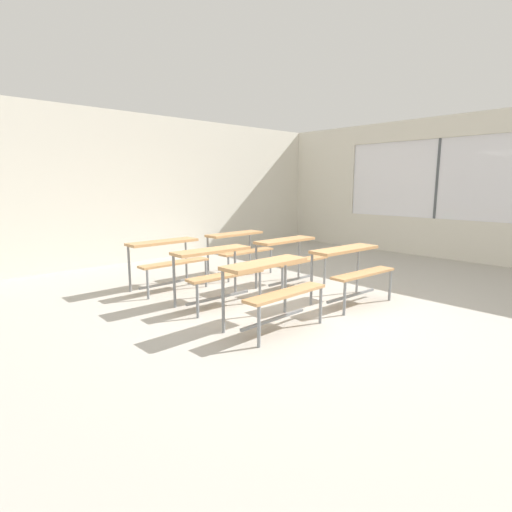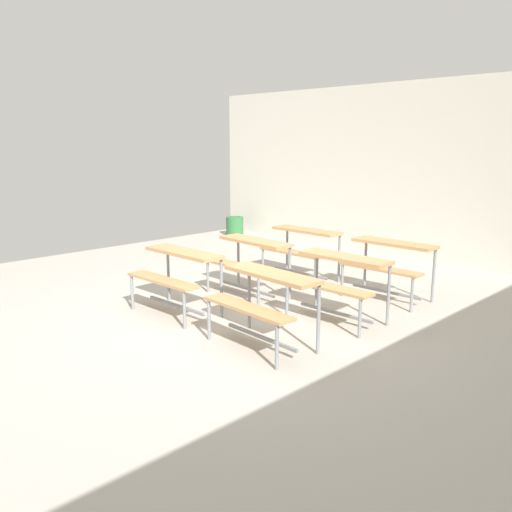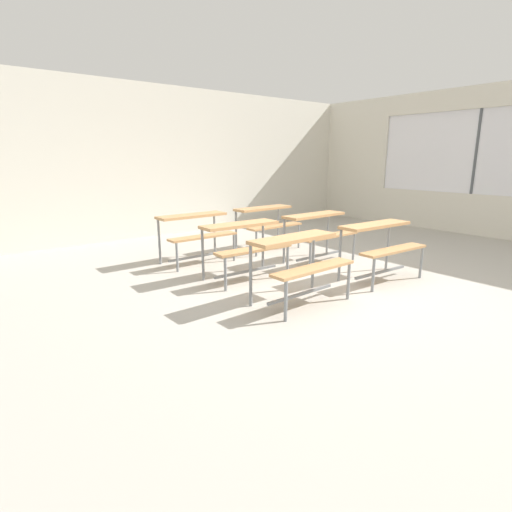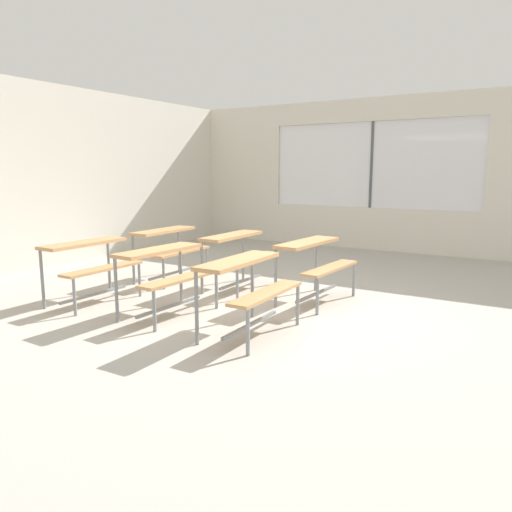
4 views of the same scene
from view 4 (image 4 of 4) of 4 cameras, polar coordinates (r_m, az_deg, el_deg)
name	(u,v)px [view 4 (image 4 of 4)]	position (r m, az deg, el deg)	size (l,w,h in m)	color
ground	(265,313)	(5.65, 1.10, -6.71)	(10.00, 9.00, 0.05)	#ADA89E
wall_back	(20,176)	(8.62, -25.85, 8.34)	(10.00, 0.12, 3.00)	silver
wall_right	(403,178)	(10.01, 16.76, 8.69)	(0.12, 9.00, 3.00)	silver
desk_bench_r0c0	(248,278)	(4.75, -0.95, -2.59)	(1.11, 0.62, 0.74)	tan
desk_bench_r0c1	(315,256)	(5.99, 6.90, -0.02)	(1.13, 0.64, 0.74)	tan
desk_bench_r1c0	(166,265)	(5.47, -10.41, -1.07)	(1.12, 0.62, 0.74)	tan
desk_bench_r1c1	(239,248)	(6.59, -2.03, 0.95)	(1.11, 0.60, 0.74)	tan
desk_bench_r2c0	(90,257)	(6.24, -18.74, -0.08)	(1.11, 0.60, 0.74)	tan
desk_bench_r2c1	(170,242)	(7.25, -10.03, 1.63)	(1.12, 0.62, 0.74)	tan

